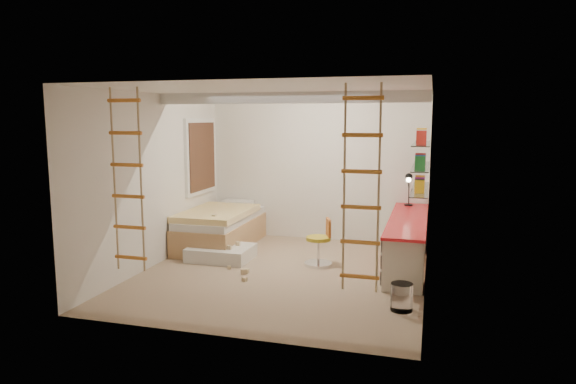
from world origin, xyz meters
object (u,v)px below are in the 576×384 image
(swivel_chair, at_px, (320,248))
(play_platform, at_px, (219,248))
(desk, at_px, (407,240))
(bed, at_px, (221,228))

(swivel_chair, bearing_deg, play_platform, -177.64)
(desk, height_order, play_platform, desk)
(bed, relative_size, swivel_chair, 2.76)
(desk, distance_m, bed, 3.22)
(bed, distance_m, swivel_chair, 2.03)
(desk, relative_size, play_platform, 2.90)
(swivel_chair, height_order, play_platform, swivel_chair)
(bed, height_order, swivel_chair, swivel_chair)
(bed, distance_m, play_platform, 0.82)
(desk, bearing_deg, play_platform, -172.39)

